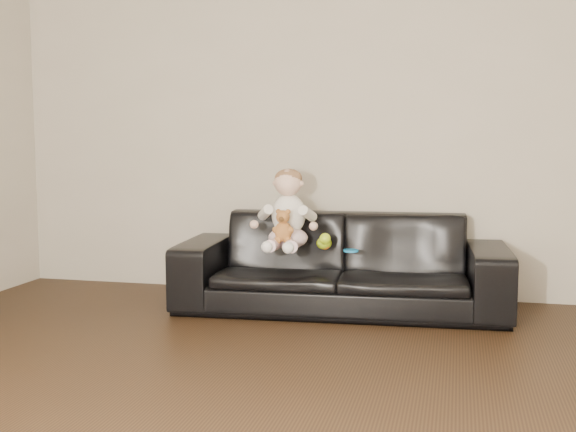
% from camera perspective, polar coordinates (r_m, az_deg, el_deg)
% --- Properties ---
extents(wall_back, '(5.00, 0.00, 5.00)m').
position_cam_1_polar(wall_back, '(5.36, 3.89, 7.62)').
color(wall_back, beige).
rests_on(wall_back, ground).
extents(sofa, '(2.25, 0.99, 0.64)m').
position_cam_1_polar(sofa, '(4.92, 4.23, -3.70)').
color(sofa, black).
rests_on(sofa, floor).
extents(baby, '(0.39, 0.47, 0.54)m').
position_cam_1_polar(baby, '(4.82, -0.04, 0.19)').
color(baby, silver).
rests_on(baby, sofa).
extents(teddy_bear, '(0.14, 0.14, 0.21)m').
position_cam_1_polar(teddy_bear, '(4.67, -0.38, -0.81)').
color(teddy_bear, '#A7662F').
rests_on(teddy_bear, sofa).
extents(toy_green, '(0.11, 0.13, 0.09)m').
position_cam_1_polar(toy_green, '(4.82, 2.87, -2.15)').
color(toy_green, '#AAD418').
rests_on(toy_green, sofa).
extents(toy_rattle, '(0.08, 0.08, 0.07)m').
position_cam_1_polar(toy_rattle, '(4.81, 2.94, -2.26)').
color(toy_rattle, orange).
rests_on(toy_rattle, sofa).
extents(toy_blue_disc, '(0.11, 0.11, 0.01)m').
position_cam_1_polar(toy_blue_disc, '(4.74, 4.99, -2.75)').
color(toy_blue_disc, '#1981CD').
rests_on(toy_blue_disc, sofa).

